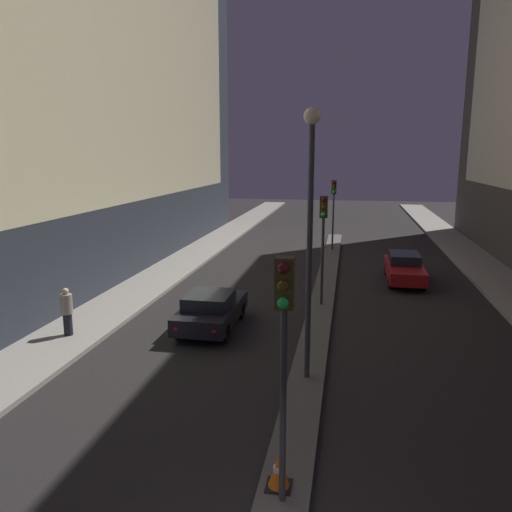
# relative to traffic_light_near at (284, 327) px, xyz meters

# --- Properties ---
(building_left) EXTENTS (6.01, 39.67, 23.63)m
(building_left) POSITION_rel_traffic_light_near_xyz_m (-13.00, 17.24, 8.28)
(building_left) COLOR #2D333D
(building_left) RESTS_ON ground
(median_strip) EXTENTS (1.03, 33.29, 0.15)m
(median_strip) POSITION_rel_traffic_light_near_xyz_m (0.00, 15.05, -3.47)
(median_strip) COLOR #56544F
(median_strip) RESTS_ON ground
(traffic_light_near) EXTENTS (0.32, 0.42, 4.62)m
(traffic_light_near) POSITION_rel_traffic_light_near_xyz_m (0.00, 0.00, 0.00)
(traffic_light_near) COLOR #383838
(traffic_light_near) RESTS_ON median_strip
(traffic_light_mid) EXTENTS (0.32, 0.42, 4.62)m
(traffic_light_mid) POSITION_rel_traffic_light_near_xyz_m (0.00, 12.51, 0.00)
(traffic_light_mid) COLOR #383838
(traffic_light_mid) RESTS_ON median_strip
(traffic_light_far) EXTENTS (0.32, 0.42, 4.62)m
(traffic_light_far) POSITION_rel_traffic_light_near_xyz_m (0.00, 25.10, 0.00)
(traffic_light_far) COLOR #383838
(traffic_light_far) RESTS_ON median_strip
(street_lamp) EXTENTS (0.46, 0.46, 7.52)m
(street_lamp) POSITION_rel_traffic_light_near_xyz_m (0.00, 5.36, 1.48)
(street_lamp) COLOR #383838
(street_lamp) RESTS_ON median_strip
(traffic_cone_near) EXTENTS (0.50, 0.50, 0.68)m
(traffic_cone_near) POSITION_rel_traffic_light_near_xyz_m (-0.11, 0.39, -3.06)
(traffic_cone_near) COLOR black
(traffic_cone_near) RESTS_ON median_strip
(car_left_lane) EXTENTS (1.91, 4.22, 1.43)m
(car_left_lane) POSITION_rel_traffic_light_near_xyz_m (-3.92, 9.17, -2.80)
(car_left_lane) COLOR black
(car_left_lane) RESTS_ON ground
(car_right_lane) EXTENTS (1.74, 4.74, 1.43)m
(car_right_lane) POSITION_rel_traffic_light_near_xyz_m (3.92, 17.79, -2.80)
(car_right_lane) COLOR maroon
(car_right_lane) RESTS_ON ground
(pedestrian_on_left_sidewalk) EXTENTS (0.41, 0.41, 1.72)m
(pedestrian_on_left_sidewalk) POSITION_rel_traffic_light_near_xyz_m (-8.61, 7.17, -2.49)
(pedestrian_on_left_sidewalk) COLOR black
(pedestrian_on_left_sidewalk) RESTS_ON sidewalk_left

